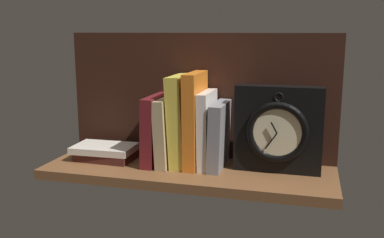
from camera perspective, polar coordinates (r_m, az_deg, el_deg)
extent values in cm
cube|color=brown|center=(116.87, -0.55, -6.99)|extent=(76.87, 24.95, 2.50)
cube|color=black|center=(123.65, 0.93, 3.04)|extent=(76.87, 1.20, 35.23)
cube|color=maroon|center=(119.85, -4.73, -1.33)|extent=(3.76, 16.29, 18.63)
cube|color=tan|center=(118.78, -3.16, -1.52)|extent=(3.81, 16.22, 18.28)
cube|color=gold|center=(117.02, -1.42, -0.18)|extent=(5.18, 14.14, 24.42)
cube|color=orange|center=(115.89, 0.45, -0.08)|extent=(3.64, 14.96, 25.14)
cube|color=silver|center=(115.63, 2.02, -1.36)|extent=(3.03, 13.89, 20.22)
cube|color=gray|center=(115.28, 3.58, -2.14)|extent=(3.66, 14.82, 17.43)
cube|color=black|center=(113.52, 11.22, -1.30)|extent=(22.20, 5.14, 22.20)
torus|color=black|center=(110.68, 11.10, -1.74)|extent=(15.68, 1.93, 15.68)
cylinder|color=beige|center=(110.68, 11.10, -1.74)|extent=(12.65, 0.60, 12.65)
cube|color=black|center=(109.95, 10.71, -1.10)|extent=(1.79, 0.30, 2.84)
cube|color=black|center=(110.77, 10.34, -2.81)|extent=(2.96, 0.30, 4.31)
torus|color=black|center=(109.42, 11.29, 2.81)|extent=(2.44, 0.44, 2.44)
cube|color=#471E19|center=(126.42, -11.05, -4.66)|extent=(16.19, 11.67, 2.20)
cube|color=beige|center=(125.86, -11.38, -3.79)|extent=(17.24, 11.54, 1.84)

